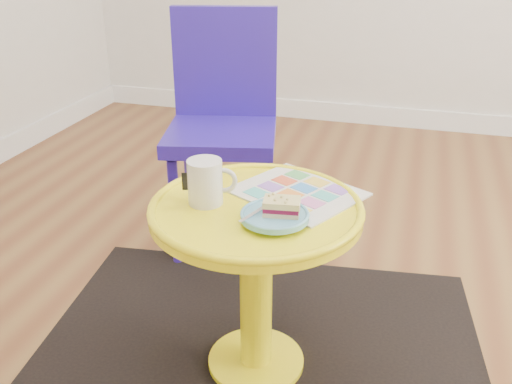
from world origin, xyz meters
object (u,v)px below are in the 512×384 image
(mug, at_px, (206,181))
(plate, at_px, (275,216))
(side_table, at_px, (256,255))
(newspaper, at_px, (297,192))
(chair, at_px, (223,115))

(mug, height_order, plate, mug)
(plate, bearing_deg, side_table, 133.73)
(side_table, height_order, mug, mug)
(side_table, xyz_separation_m, mug, (-0.13, -0.01, 0.20))
(side_table, xyz_separation_m, plate, (0.07, -0.07, 0.16))
(newspaper, distance_m, plate, 0.18)
(mug, bearing_deg, newspaper, 17.52)
(side_table, distance_m, chair, 0.79)
(side_table, bearing_deg, plate, -46.27)
(chair, bearing_deg, side_table, -77.60)
(chair, height_order, plate, chair)
(mug, distance_m, plate, 0.20)
(side_table, xyz_separation_m, chair, (-0.33, 0.70, 0.14))
(chair, xyz_separation_m, plate, (0.40, -0.77, 0.02))
(newspaper, height_order, mug, mug)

